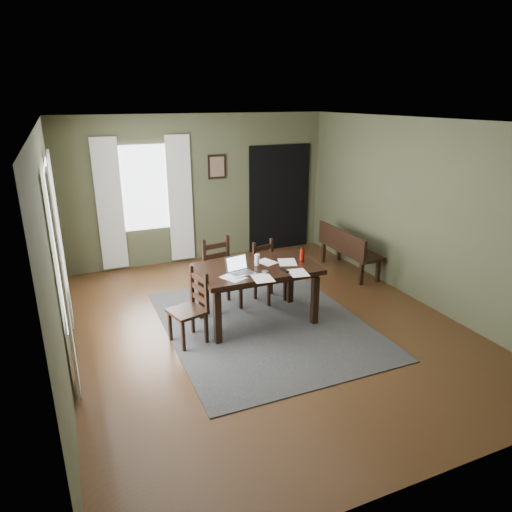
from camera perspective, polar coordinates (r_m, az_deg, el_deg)
name	(u,v)px	position (r m, az deg, el deg)	size (l,w,h in m)	color
ground	(264,324)	(6.38, 1.07, -8.53)	(5.00, 6.00, 0.01)	#492C16
room_shell	(265,195)	(5.76, 1.18, 7.60)	(5.02, 6.02, 2.71)	#4A4D32
rug	(264,324)	(6.37, 1.07, -8.44)	(2.60, 3.20, 0.01)	#373737
dining_table	(257,273)	(6.17, 0.15, -2.18)	(1.61, 0.97, 0.80)	black
chair_end	(191,308)	(5.82, -8.17, -6.46)	(0.50, 0.50, 0.94)	black
chair_back_left	(221,275)	(6.69, -4.35, -2.37)	(0.52, 0.52, 1.03)	black
chair_back_right	(268,272)	(6.94, 1.53, -2.02)	(0.49, 0.49, 0.91)	black
bench	(347,247)	(8.19, 11.30, 1.13)	(0.45, 1.40, 0.79)	black
laptop	(239,269)	(5.90, -2.12, -1.59)	(0.36, 0.31, 0.22)	#B7B7BC
computer_mouse	(266,272)	(5.90, 1.20, -2.02)	(0.05, 0.09, 0.03)	#3F3F42
tv_remote	(284,270)	(5.99, 3.57, -1.78)	(0.04, 0.16, 0.02)	black
drinking_glass	(257,260)	(6.15, 0.14, -0.47)	(0.07, 0.07, 0.15)	silver
water_bottle	(302,255)	(6.29, 5.79, 0.13)	(0.09, 0.09, 0.23)	#A3150C
paper_a	(233,277)	(5.76, -2.87, -2.69)	(0.23, 0.30, 0.00)	white
paper_b	(298,273)	(5.93, 5.30, -2.11)	(0.23, 0.30, 0.00)	white
paper_c	(266,262)	(6.29, 1.31, -0.75)	(0.21, 0.28, 0.00)	white
paper_d	(287,262)	(6.30, 3.93, -0.77)	(0.24, 0.31, 0.00)	white
paper_e	(263,278)	(5.73, 0.83, -2.78)	(0.24, 0.32, 0.00)	white
window_left	(56,241)	(5.56, -23.71, 1.76)	(0.01, 1.30, 1.70)	white
window_back	(145,188)	(8.36, -13.75, 8.25)	(1.00, 0.01, 1.50)	white
curtain_left_near	(64,288)	(4.86, -22.87, -3.66)	(0.03, 0.48, 2.30)	silver
curtain_left_far	(61,242)	(6.41, -23.22, 1.67)	(0.03, 0.48, 2.30)	silver
curtain_back_left	(110,205)	(8.30, -17.81, 6.04)	(0.44, 0.03, 2.30)	silver
curtain_back_right	(180,199)	(8.50, -9.45, 6.99)	(0.44, 0.03, 2.30)	silver
framed_picture	(217,167)	(8.63, -4.90, 11.07)	(0.34, 0.03, 0.44)	black
doorway_back	(279,198)	(9.23, 2.95, 7.24)	(1.30, 0.03, 2.10)	black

